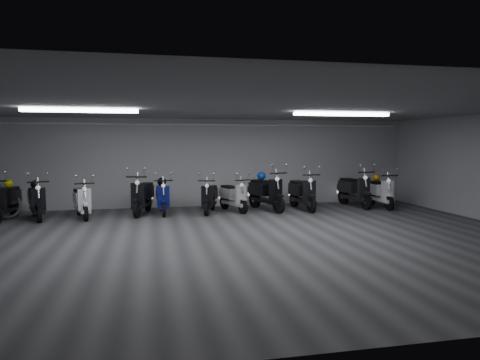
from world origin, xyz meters
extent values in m
cube|color=#39393C|center=(0.00, 0.00, -0.01)|extent=(14.00, 10.00, 0.01)
cube|color=slate|center=(0.00, 0.00, 2.80)|extent=(14.00, 10.00, 0.01)
cube|color=#9F9FA2|center=(0.00, 5.00, 1.40)|extent=(14.00, 0.01, 2.80)
cube|color=#9F9FA2|center=(0.00, -5.00, 1.40)|extent=(14.00, 0.01, 2.80)
cube|color=white|center=(-3.00, 1.00, 2.74)|extent=(2.40, 0.18, 0.08)
cube|color=white|center=(3.00, 1.00, 2.74)|extent=(2.40, 0.18, 0.08)
cylinder|color=white|center=(0.00, 4.92, 2.62)|extent=(13.60, 0.05, 0.05)
sphere|color=black|center=(-1.24, 3.95, 0.91)|extent=(0.26, 0.26, 0.26)
sphere|color=black|center=(-4.63, 3.72, 0.93)|extent=(0.23, 0.23, 0.23)
sphere|color=#0D3896|center=(1.77, 3.95, 1.03)|extent=(0.26, 0.26, 0.26)
sphere|color=orange|center=(5.51, 3.74, 0.93)|extent=(0.23, 0.23, 0.23)
sphere|color=#CDC30C|center=(-5.29, 3.72, 0.96)|extent=(0.23, 0.23, 0.23)
camera|label=1|loc=(-1.57, -8.80, 2.06)|focal=32.32mm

